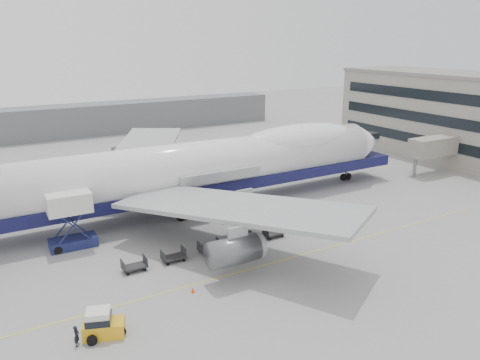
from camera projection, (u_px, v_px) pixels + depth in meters
ground at (249, 240)px, 51.80m from camera, size 260.00×260.00×0.00m
apron_line at (280, 261)px, 46.82m from camera, size 60.00×0.15×0.01m
hangar at (48, 123)px, 103.95m from camera, size 110.00×8.00×7.00m
airliner at (206, 166)px, 60.42m from camera, size 67.00×55.30×19.98m
catering_truck at (70, 217)px, 48.99m from camera, size 4.86×3.44×6.06m
baggage_tug at (102, 324)px, 34.73m from camera, size 3.35×2.53×2.18m
ground_worker at (77, 336)px, 33.67m from camera, size 0.62×0.70×1.60m
traffic_cone at (193, 290)px, 40.93m from camera, size 0.34×0.34×0.50m
dolly_0 at (134, 266)px, 44.65m from camera, size 2.30×1.35×1.30m
dolly_1 at (173, 256)px, 46.58m from camera, size 2.30×1.35×1.30m
dolly_2 at (210, 248)px, 48.51m from camera, size 2.30×1.35×1.30m
dolly_3 at (243, 240)px, 50.44m from camera, size 2.30×1.35×1.30m
dolly_4 at (274, 232)px, 52.37m from camera, size 2.30×1.35×1.30m
dolly_5 at (302, 226)px, 54.30m from camera, size 2.30×1.35×1.30m
dolly_6 at (329, 219)px, 56.23m from camera, size 2.30×1.35×1.30m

